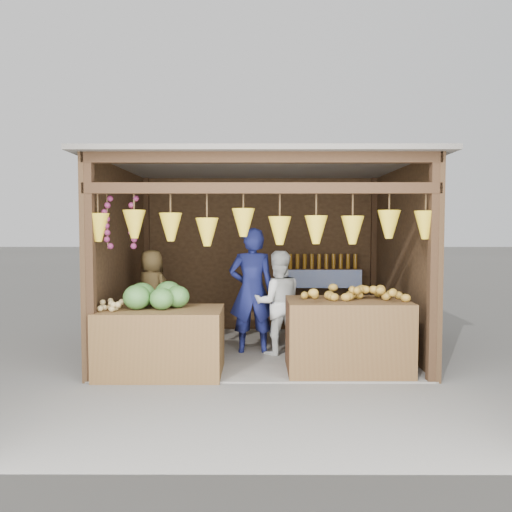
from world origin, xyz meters
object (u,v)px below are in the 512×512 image
at_px(woman_standing, 278,303).
at_px(man_standing, 252,291).
at_px(counter_right, 347,336).
at_px(counter_left, 161,342).
at_px(vendor_seated, 152,291).

bearing_deg(woman_standing, man_standing, -19.52).
bearing_deg(man_standing, counter_right, 138.39).
height_order(counter_right, woman_standing, woman_standing).
height_order(counter_left, man_standing, man_standing).
distance_m(counter_right, man_standing, 1.55).
bearing_deg(counter_left, man_standing, 43.14).
height_order(counter_left, counter_right, counter_right).
bearing_deg(counter_left, vendor_seated, 106.80).
relative_size(counter_left, counter_right, 1.00).
bearing_deg(vendor_seated, woman_standing, -153.17).
bearing_deg(counter_left, woman_standing, 33.13).
bearing_deg(counter_right, vendor_seated, 156.91).
height_order(woman_standing, vendor_seated, vendor_seated).
bearing_deg(vendor_seated, counter_right, -168.14).
xyz_separation_m(counter_left, man_standing, (1.08, 1.01, 0.48)).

